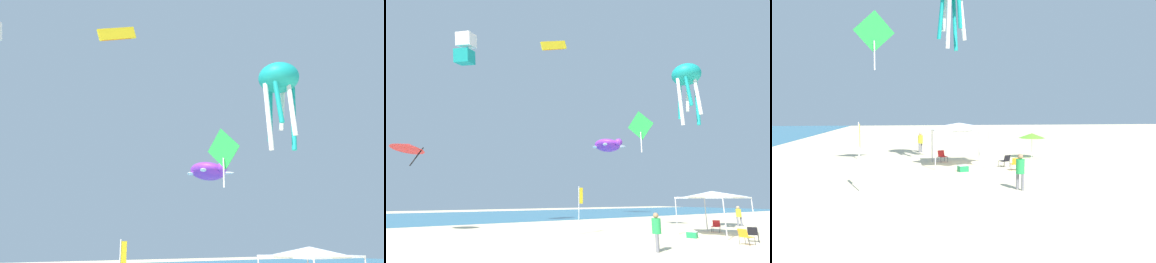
# 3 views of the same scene
# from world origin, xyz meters

# --- Properties ---
(canopy_tent) EXTENTS (3.64, 3.57, 2.88)m
(canopy_tent) POSITION_xyz_m (2.92, 3.79, 2.62)
(canopy_tent) COLOR #B7B7BC
(canopy_tent) RESTS_ON ground
(kite_diamond_green) EXTENTS (0.66, 2.48, 3.61)m
(kite_diamond_green) POSITION_xyz_m (1.90, 9.16, 8.45)
(kite_diamond_green) COLOR green
(kite_turtle_purple) EXTENTS (5.32, 6.01, 2.73)m
(kite_turtle_purple) POSITION_xyz_m (14.37, 29.35, 11.32)
(kite_turtle_purple) COLOR purple
(kite_octopus_teal) EXTENTS (2.15, 2.15, 4.77)m
(kite_octopus_teal) POSITION_xyz_m (2.13, 4.32, 11.31)
(kite_octopus_teal) COLOR teal
(kite_parafoil_yellow) EXTENTS (3.41, 0.33, 2.04)m
(kite_parafoil_yellow) POSITION_xyz_m (-1.92, 18.58, 19.81)
(kite_parafoil_yellow) COLOR yellow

